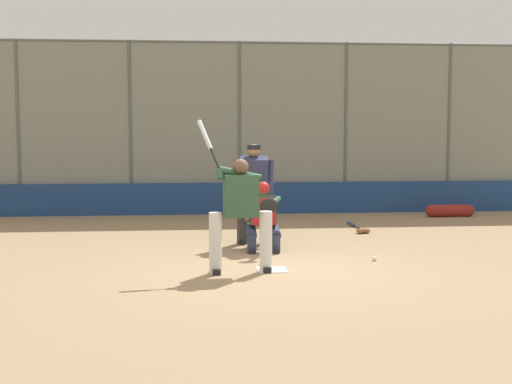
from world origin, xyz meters
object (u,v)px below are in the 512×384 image
at_px(batter_at_plate, 240,211).
at_px(spare_bat_near_backstop, 352,224).
at_px(catcher_behind_plate, 263,215).
at_px(fielding_glove_on_dirt, 363,231).
at_px(baseball_loose, 375,259).
at_px(equipment_bag_dugout_side, 450,211).
at_px(umpire_home, 254,191).

height_order(batter_at_plate, spare_bat_near_backstop, batter_at_plate).
bearing_deg(catcher_behind_plate, spare_bat_near_backstop, -125.23).
relative_size(catcher_behind_plate, fielding_glove_on_dirt, 4.09).
relative_size(fielding_glove_on_dirt, baseball_loose, 3.84).
bearing_deg(batter_at_plate, equipment_bag_dugout_side, -138.32).
height_order(spare_bat_near_backstop, baseball_loose, baseball_loose).
bearing_deg(spare_bat_near_backstop, fielding_glove_on_dirt, 177.66).
relative_size(umpire_home, spare_bat_near_backstop, 2.04).
bearing_deg(umpire_home, batter_at_plate, 83.18).
bearing_deg(batter_at_plate, baseball_loose, -168.55).
xyz_separation_m(catcher_behind_plate, umpire_home, (0.09, -0.71, 0.35)).
xyz_separation_m(catcher_behind_plate, baseball_loose, (-1.63, 1.01, -0.57)).
xyz_separation_m(umpire_home, fielding_glove_on_dirt, (-2.23, -1.06, -0.90)).
distance_m(spare_bat_near_backstop, fielding_glove_on_dirt, 1.01).
distance_m(fielding_glove_on_dirt, equipment_bag_dugout_side, 3.47).
bearing_deg(equipment_bag_dugout_side, umpire_home, 34.83).
bearing_deg(umpire_home, spare_bat_near_backstop, -134.39).
bearing_deg(umpire_home, baseball_loose, 138.02).
bearing_deg(umpire_home, catcher_behind_plate, 100.44).
relative_size(fielding_glove_on_dirt, equipment_bag_dugout_side, 0.25).
height_order(baseball_loose, equipment_bag_dugout_side, equipment_bag_dugout_side).
relative_size(batter_at_plate, baseball_loose, 29.48).
bearing_deg(baseball_loose, umpire_home, -44.94).
height_order(batter_at_plate, umpire_home, batter_at_plate).
height_order(batter_at_plate, equipment_bag_dugout_side, batter_at_plate).
bearing_deg(fielding_glove_on_dirt, batter_at_plate, 52.61).
distance_m(umpire_home, spare_bat_near_backstop, 3.18).
xyz_separation_m(umpire_home, baseball_loose, (-1.73, 1.72, -0.92)).
height_order(fielding_glove_on_dirt, equipment_bag_dugout_side, equipment_bag_dugout_side).
xyz_separation_m(batter_at_plate, catcher_behind_plate, (-0.51, -1.68, -0.29)).
distance_m(spare_bat_near_backstop, baseball_loose, 3.82).
height_order(batter_at_plate, catcher_behind_plate, batter_at_plate).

